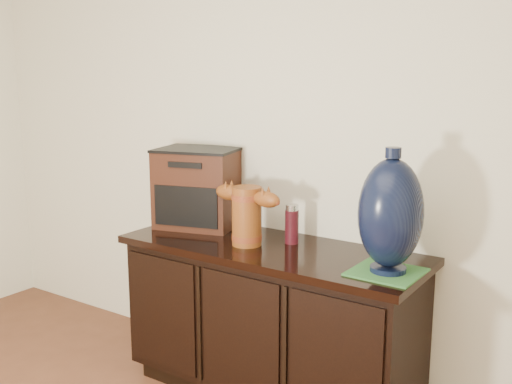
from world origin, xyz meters
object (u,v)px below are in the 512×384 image
Objects in this scene: lamp_base at (390,214)px; spray_can at (292,224)px; tv_radio at (199,187)px; terracotta_vessel at (247,212)px; sideboard at (271,320)px.

lamp_base is 2.68× the size of spray_can.
lamp_base reaches higher than tv_radio.
tv_radio is 0.59m from spray_can.
terracotta_vessel is at bearing 178.82° from lamp_base.
lamp_base is (1.12, -0.17, 0.04)m from tv_radio.
terracotta_vessel is 0.82× the size of tv_radio.
spray_can is (0.16, 0.14, -0.06)m from terracotta_vessel.
sideboard is 0.47m from spray_can.
lamp_base is at bearing -24.24° from tv_radio.
tv_radio is at bearing 178.66° from spray_can.
terracotta_vessel is at bearing -138.59° from spray_can.
lamp_base is 0.59m from spray_can.
sideboard is at bearing -27.54° from tv_radio.
lamp_base is (0.71, -0.01, 0.09)m from terracotta_vessel.
tv_radio reaches higher than spray_can.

